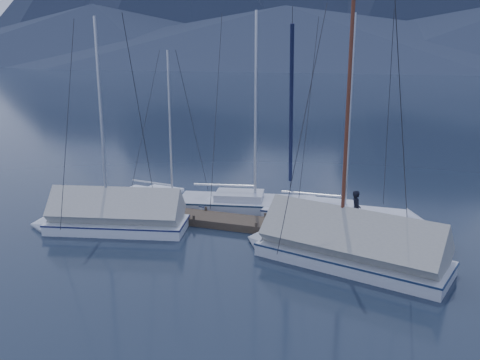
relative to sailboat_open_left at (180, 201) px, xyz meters
name	(u,v)px	position (x,y,z in m)	size (l,w,h in m)	color
ground	(224,241)	(4.14, -4.22, -0.15)	(1000.00, 1000.00, 0.00)	black
dock	(240,224)	(4.14, -2.22, -0.04)	(18.00, 1.50, 0.54)	#382D23
mooring_posts	(230,218)	(3.64, -2.22, 0.20)	(15.12, 1.52, 0.35)	#382D23
sailboat_open_left	(180,201)	(0.00, 0.00, 0.00)	(6.73, 2.89, 8.66)	white
sailboat_open_mid	(266,206)	(4.53, 0.65, 0.03)	(8.34, 3.99, 10.64)	silver
sailboat_open_right	(356,218)	(9.09, 0.19, 0.03)	(7.89, 3.37, 10.38)	silver
sailboat_covered_near	(336,248)	(8.93, -4.74, 0.38)	(8.58, 4.43, 10.68)	silver
sailboat_covered_far	(105,219)	(-1.43, -4.67, 0.34)	(7.53, 3.78, 10.13)	white
person	(356,210)	(9.27, -1.77, 1.05)	(0.63, 0.41, 1.72)	black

